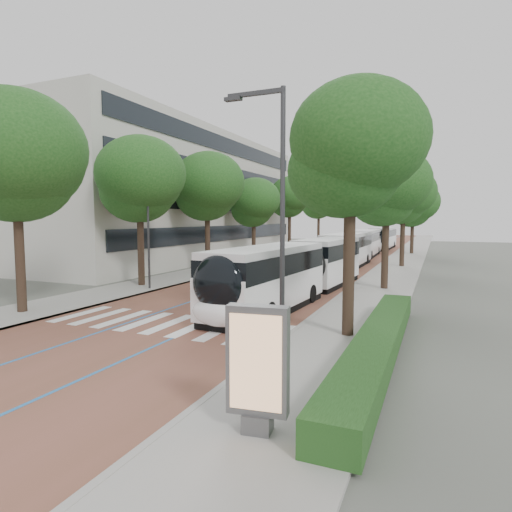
# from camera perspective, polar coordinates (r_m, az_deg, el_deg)

# --- Properties ---
(ground) EXTENTS (160.00, 160.00, 0.00)m
(ground) POSITION_cam_1_polar(r_m,az_deg,el_deg) (18.40, -13.85, -9.50)
(ground) COLOR #51544C
(ground) RESTS_ON ground
(road) EXTENTS (11.00, 140.00, 0.02)m
(road) POSITION_cam_1_polar(r_m,az_deg,el_deg) (55.44, 11.82, 0.19)
(road) COLOR brown
(road) RESTS_ON ground
(sidewalk_left) EXTENTS (4.00, 140.00, 0.12)m
(sidewalk_left) POSITION_cam_1_polar(r_m,az_deg,el_deg) (57.37, 4.46, 0.49)
(sidewalk_left) COLOR gray
(sidewalk_left) RESTS_ON ground
(sidewalk_right) EXTENTS (4.00, 140.00, 0.12)m
(sidewalk_right) POSITION_cam_1_polar(r_m,az_deg,el_deg) (54.48, 19.58, -0.03)
(sidewalk_right) COLOR gray
(sidewalk_right) RESTS_ON ground
(kerb_left) EXTENTS (0.20, 140.00, 0.14)m
(kerb_left) POSITION_cam_1_polar(r_m,az_deg,el_deg) (56.79, 6.28, 0.43)
(kerb_left) COLOR gray
(kerb_left) RESTS_ON ground
(kerb_right) EXTENTS (0.20, 140.00, 0.14)m
(kerb_right) POSITION_cam_1_polar(r_m,az_deg,el_deg) (54.63, 17.59, 0.04)
(kerb_right) COLOR gray
(kerb_right) RESTS_ON ground
(zebra_crossing) EXTENTS (10.55, 3.60, 0.01)m
(zebra_crossing) POSITION_cam_1_polar(r_m,az_deg,el_deg) (19.06, -11.54, -8.86)
(zebra_crossing) COLOR silver
(zebra_crossing) RESTS_ON ground
(lane_line_left) EXTENTS (0.12, 126.00, 0.01)m
(lane_line_left) POSITION_cam_1_polar(r_m,az_deg,el_deg) (55.77, 10.21, 0.26)
(lane_line_left) COLOR #2268AD
(lane_line_left) RESTS_ON road
(lane_line_right) EXTENTS (0.12, 126.00, 0.01)m
(lane_line_right) POSITION_cam_1_polar(r_m,az_deg,el_deg) (55.15, 13.45, 0.15)
(lane_line_right) COLOR #2268AD
(lane_line_right) RESTS_ON road
(office_building) EXTENTS (18.11, 40.00, 14.00)m
(office_building) POSITION_cam_1_polar(r_m,az_deg,el_deg) (51.98, -12.63, 7.57)
(office_building) COLOR #A9A69D
(office_building) RESTS_ON ground
(hedge) EXTENTS (1.20, 14.00, 0.80)m
(hedge) POSITION_cam_1_polar(r_m,az_deg,el_deg) (14.85, 16.03, -10.98)
(hedge) COLOR #193A14
(hedge) RESTS_ON sidewalk_right
(streetlight_near) EXTENTS (1.82, 0.20, 8.00)m
(streetlight_near) POSITION_cam_1_polar(r_m,az_deg,el_deg) (11.94, 2.74, 6.24)
(streetlight_near) COLOR #303133
(streetlight_near) RESTS_ON sidewalk_right
(streetlight_far) EXTENTS (1.82, 0.20, 8.00)m
(streetlight_far) POSITION_cam_1_polar(r_m,az_deg,el_deg) (36.43, 16.63, 5.20)
(streetlight_far) COLOR #303133
(streetlight_far) RESTS_ON sidewalk_right
(lamp_post_left) EXTENTS (0.14, 0.14, 8.00)m
(lamp_post_left) POSITION_cam_1_polar(r_m,az_deg,el_deg) (27.89, -14.18, 3.95)
(lamp_post_left) COLOR #303133
(lamp_post_left) RESTS_ON sidewalk_left
(trees_left) EXTENTS (6.36, 61.20, 9.88)m
(trees_left) POSITION_cam_1_polar(r_m,az_deg,el_deg) (42.20, -2.62, 8.24)
(trees_left) COLOR black
(trees_left) RESTS_ON ground
(trees_right) EXTENTS (5.94, 47.49, 9.02)m
(trees_right) POSITION_cam_1_polar(r_m,az_deg,el_deg) (39.70, 18.80, 7.35)
(trees_right) COLOR black
(trees_right) RESTS_ON ground
(lead_bus) EXTENTS (3.76, 18.52, 3.20)m
(lead_bus) POSITION_cam_1_polar(r_m,az_deg,el_deg) (24.39, 5.46, -1.92)
(lead_bus) COLOR black
(lead_bus) RESTS_ON ground
(bus_queued_0) EXTENTS (2.72, 12.44, 3.20)m
(bus_queued_0) POSITION_cam_1_polar(r_m,az_deg,el_deg) (40.35, 11.96, 0.72)
(bus_queued_0) COLOR white
(bus_queued_0) RESTS_ON ground
(bus_queued_1) EXTENTS (2.79, 12.45, 3.20)m
(bus_queued_1) POSITION_cam_1_polar(r_m,az_deg,el_deg) (52.70, 14.27, 1.65)
(bus_queued_1) COLOR white
(bus_queued_1) RESTS_ON ground
(bus_queued_2) EXTENTS (2.83, 12.46, 3.20)m
(bus_queued_2) POSITION_cam_1_polar(r_m,az_deg,el_deg) (66.78, 16.51, 2.28)
(bus_queued_2) COLOR white
(bus_queued_2) RESTS_ON ground
(ad_panel) EXTENTS (1.32, 0.57, 2.67)m
(ad_panel) POSITION_cam_1_polar(r_m,az_deg,el_deg) (9.10, 0.22, -14.49)
(ad_panel) COLOR #59595B
(ad_panel) RESTS_ON sidewalk_right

